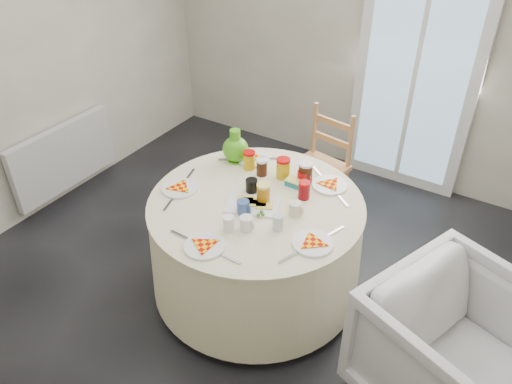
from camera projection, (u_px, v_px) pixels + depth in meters
The scene contains 14 objects.
floor at pixel (245, 294), 3.42m from camera, with size 4.00×4.00×0.00m, color black.
wall_back at pixel (376, 29), 4.07m from camera, with size 4.00×0.02×2.60m, color #BCB5A3.
wall_left at pixel (7, 56), 3.55m from camera, with size 0.02×4.00×2.60m, color #BCB5A3.
glass_door at pixel (417, 70), 4.00m from camera, with size 1.00×0.08×2.10m, color silver.
radiator at pixel (64, 157), 4.19m from camera, with size 0.07×1.00×0.55m, color silver.
table at pixel (256, 245), 3.27m from camera, with size 1.38×1.38×0.70m, color beige.
wooden_chair at pixel (318, 164), 3.93m from camera, with size 0.40×0.38×0.89m, color tan, non-canonical shape.
armchair at pixel (458, 354), 2.55m from camera, with size 0.83×0.78×0.85m, color silver.
place_settings at pixel (256, 196), 3.05m from camera, with size 1.24×1.24×0.02m, color silver, non-canonical shape.
jar_cluster at pixel (274, 170), 3.20m from camera, with size 0.54×0.27×0.16m, color olive, non-canonical shape.
butter_tub at pixel (295, 177), 3.19m from camera, with size 0.11×0.08×0.04m, color #167489.
green_pitcher at pixel (235, 142), 3.40m from camera, with size 0.18×0.18×0.23m, color #45A017, non-canonical shape.
cheese_platter at pixel (253, 200), 3.01m from camera, with size 0.32×0.20×0.04m, color white, non-canonical shape.
mugs_glasses at pixel (266, 198), 2.96m from camera, with size 0.57×0.57×0.10m, color #979696, non-canonical shape.
Camera 1 is at (1.34, -2.00, 2.53)m, focal length 35.00 mm.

